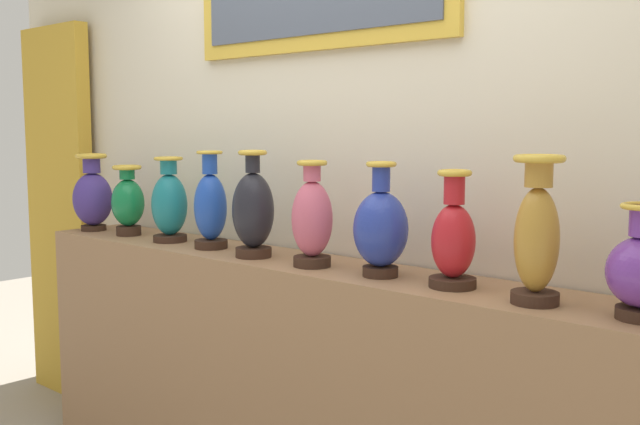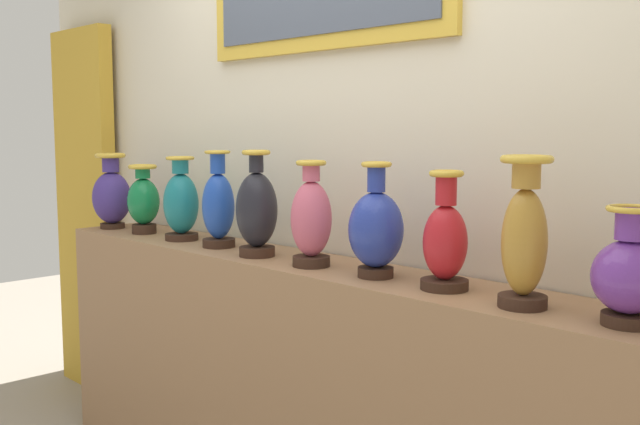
# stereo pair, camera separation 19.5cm
# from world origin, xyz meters

# --- Properties ---
(display_shelf) EXTENTS (3.10, 0.39, 1.03)m
(display_shelf) POSITION_xyz_m (0.00, 0.00, 0.52)
(display_shelf) COLOR #99704C
(display_shelf) RESTS_ON ground_plane
(back_wall) EXTENTS (4.96, 0.14, 3.08)m
(back_wall) POSITION_xyz_m (-0.00, 0.25, 1.55)
(back_wall) COLOR beige
(back_wall) RESTS_ON ground_plane
(curtain_gold) EXTENTS (0.58, 0.08, 2.09)m
(curtain_gold) POSITION_xyz_m (-2.09, 0.13, 1.05)
(curtain_gold) COLOR gold
(curtain_gold) RESTS_ON ground_plane
(vase_indigo) EXTENTS (0.19, 0.19, 0.38)m
(vase_indigo) POSITION_xyz_m (-1.44, -0.05, 1.20)
(vase_indigo) COLOR #382319
(vase_indigo) RESTS_ON display_shelf
(vase_emerald) EXTENTS (0.15, 0.15, 0.33)m
(vase_emerald) POSITION_xyz_m (-1.16, -0.04, 1.19)
(vase_emerald) COLOR #382319
(vase_emerald) RESTS_ON display_shelf
(vase_teal) EXTENTS (0.16, 0.16, 0.37)m
(vase_teal) POSITION_xyz_m (-0.86, -0.03, 1.20)
(vase_teal) COLOR #382319
(vase_teal) RESTS_ON display_shelf
(vase_sapphire) EXTENTS (0.14, 0.14, 0.41)m
(vase_sapphire) POSITION_xyz_m (-0.58, -0.03, 1.21)
(vase_sapphire) COLOR #382319
(vase_sapphire) RESTS_ON display_shelf
(vase_onyx) EXTENTS (0.16, 0.16, 0.41)m
(vase_onyx) POSITION_xyz_m (-0.30, -0.05, 1.21)
(vase_onyx) COLOR #382319
(vase_onyx) RESTS_ON display_shelf
(vase_rose) EXTENTS (0.15, 0.15, 0.38)m
(vase_rose) POSITION_xyz_m (0.01, -0.05, 1.20)
(vase_rose) COLOR #382319
(vase_rose) RESTS_ON display_shelf
(vase_cobalt) EXTENTS (0.19, 0.19, 0.39)m
(vase_cobalt) POSITION_xyz_m (0.30, -0.03, 1.20)
(vase_cobalt) COLOR #382319
(vase_cobalt) RESTS_ON display_shelf
(vase_crimson) EXTENTS (0.15, 0.15, 0.37)m
(vase_crimson) POSITION_xyz_m (0.57, -0.02, 1.18)
(vase_crimson) COLOR #382319
(vase_crimson) RESTS_ON display_shelf
(vase_ochre) EXTENTS (0.14, 0.14, 0.42)m
(vase_ochre) POSITION_xyz_m (0.86, -0.06, 1.23)
(vase_ochre) COLOR #382319
(vase_ochre) RESTS_ON display_shelf
(vase_violet) EXTENTS (0.19, 0.19, 0.30)m
(vase_violet) POSITION_xyz_m (1.15, -0.04, 1.17)
(vase_violet) COLOR #382319
(vase_violet) RESTS_ON display_shelf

